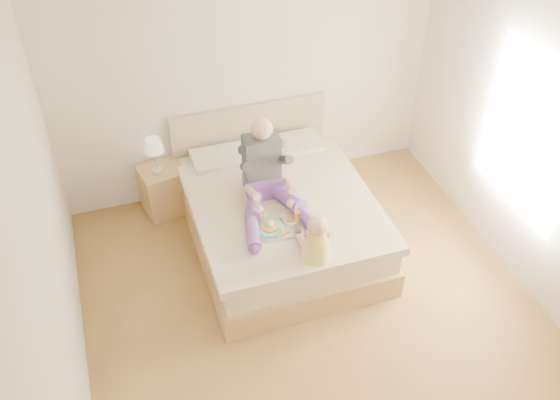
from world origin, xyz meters
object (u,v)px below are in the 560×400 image
object	(u,v)px
nightstand	(164,190)
adult	(267,179)
tray	(280,225)
baby	(316,240)
bed	(278,213)

from	to	relation	value
nightstand	adult	bearing A→B (deg)	-56.90
tray	baby	size ratio (longest dim) A/B	1.04
adult	nightstand	bearing A→B (deg)	136.05
adult	baby	distance (m)	0.87
bed	nightstand	xyz separation A→B (m)	(-1.01, 0.80, -0.05)
nightstand	baby	world-z (taller)	baby
nightstand	baby	bearing A→B (deg)	-70.30
bed	adult	size ratio (longest dim) A/B	2.17
nightstand	tray	xyz separation A→B (m)	(0.86, -1.30, 0.37)
adult	tray	xyz separation A→B (m)	(-0.01, -0.41, -0.22)
nightstand	bed	bearing A→B (deg)	-49.57
bed	baby	xyz separation A→B (m)	(0.03, -0.94, 0.47)
adult	tray	bearing A→B (deg)	-89.90
bed	adult	world-z (taller)	adult
nightstand	adult	world-z (taller)	adult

